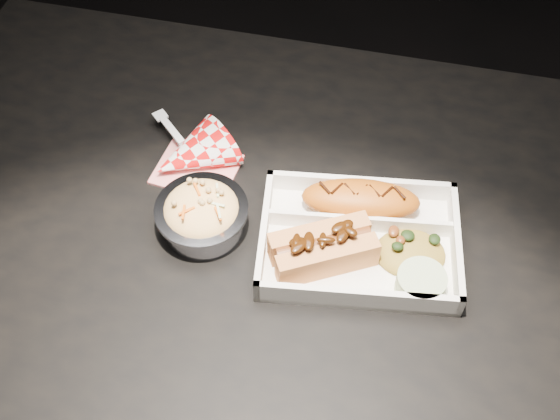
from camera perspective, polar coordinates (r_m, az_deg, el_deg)
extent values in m
cube|color=black|center=(0.92, 1.49, -3.53)|extent=(1.20, 0.80, 0.03)
cylinder|color=black|center=(1.56, -16.19, 3.20)|extent=(0.05, 0.05, 0.72)
cube|color=silver|center=(0.91, 6.36, -2.99)|extent=(0.27, 0.21, 0.01)
cube|color=silver|center=(0.95, 6.55, 1.82)|extent=(0.25, 0.04, 0.04)
cube|color=silver|center=(0.85, 6.33, -7.22)|extent=(0.25, 0.04, 0.04)
cube|color=silver|center=(0.90, -1.30, -1.90)|extent=(0.03, 0.18, 0.04)
cube|color=silver|center=(0.91, 14.06, -2.94)|extent=(0.03, 0.18, 0.04)
cube|color=silver|center=(0.91, 6.46, -1.23)|extent=(0.23, 0.04, 0.03)
ellipsoid|color=#B05511|center=(0.92, 6.57, 0.85)|extent=(0.16, 0.08, 0.04)
cube|color=#CB8145|center=(0.86, 3.87, -4.12)|extent=(0.12, 0.08, 0.04)
cube|color=#CB8145|center=(0.88, 3.17, -2.34)|extent=(0.12, 0.08, 0.04)
cylinder|color=brown|center=(0.86, 3.54, -2.89)|extent=(0.12, 0.08, 0.03)
ellipsoid|color=olive|center=(0.89, 10.63, -3.07)|extent=(0.10, 0.09, 0.03)
cylinder|color=#AABD8F|center=(0.87, 11.36, -5.88)|extent=(0.06, 0.06, 0.03)
cylinder|color=silver|center=(0.91, -6.30, -0.68)|extent=(0.11, 0.11, 0.04)
cylinder|color=silver|center=(0.90, -6.41, 0.06)|extent=(0.12, 0.12, 0.01)
ellipsoid|color=beige|center=(0.90, -6.41, 0.06)|extent=(0.10, 0.10, 0.04)
cube|color=red|center=(0.99, -6.77, 3.30)|extent=(0.12, 0.10, 0.00)
cone|color=red|center=(0.99, -7.24, 4.42)|extent=(0.15, 0.15, 0.10)
cube|color=white|center=(1.02, -8.79, 6.45)|extent=(0.05, 0.05, 0.00)
cube|color=white|center=(1.04, -9.71, 7.59)|extent=(0.03, 0.03, 0.00)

